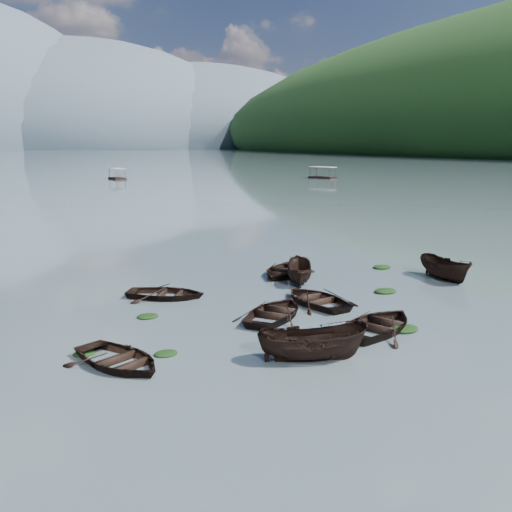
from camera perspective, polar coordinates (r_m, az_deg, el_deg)
name	(u,v)px	position (r m, az deg, el deg)	size (l,w,h in m)	color
ground_plane	(398,365)	(22.36, 14.01, -10.48)	(2400.00, 2400.00, 0.00)	#526367
haze_mtn_c	(81,148)	(928.52, -17.10, 10.31)	(520.00, 520.00, 260.00)	#475666
haze_mtn_d	(192,147)	(974.62, -6.44, 10.76)	(520.00, 520.00, 220.00)	#475666
rowboat_0	(119,366)	(22.23, -13.55, -10.60)	(3.05, 4.28, 0.89)	black
rowboat_1	(275,318)	(27.22, 1.95, -6.18)	(3.20, 4.49, 0.93)	black
rowboat_2	(312,360)	(22.22, 5.66, -10.34)	(1.60, 4.25, 1.64)	black
rowboat_3	(316,304)	(29.65, 6.05, -4.76)	(3.18, 4.46, 0.92)	black
rowboat_4	(379,331)	(25.93, 12.21, -7.33)	(3.40, 4.76, 0.99)	black
rowboat_5	(445,279)	(36.48, 18.35, -2.23)	(1.60, 4.24, 1.64)	black
rowboat_6	(166,298)	(30.95, -9.01, -4.15)	(3.02, 4.23, 0.88)	black
rowboat_7	(284,275)	(35.82, 2.79, -1.90)	(3.24, 4.54, 0.94)	black
rowboat_8	(299,282)	(34.07, 4.30, -2.61)	(1.44, 3.84, 1.48)	black
weed_clump_0	(290,355)	(22.64, 3.44, -9.88)	(1.14, 0.93, 0.25)	black
weed_clump_1	(166,355)	(22.93, -9.01, -9.72)	(0.95, 0.76, 0.21)	black
weed_clump_2	(404,331)	(26.24, 14.60, -7.22)	(1.33, 1.06, 0.29)	black
weed_clump_3	(339,310)	(28.69, 8.29, -5.37)	(0.95, 0.81, 0.21)	black
weed_clump_4	(385,292)	(32.46, 12.81, -3.56)	(1.31, 1.04, 0.27)	black
weed_clump_5	(84,354)	(23.67, -16.78, -9.40)	(0.90, 0.73, 0.19)	black
weed_clump_6	(148,317)	(27.74, -10.77, -6.04)	(1.04, 0.86, 0.22)	black
weed_clump_7	(382,268)	(38.56, 12.47, -1.20)	(1.25, 1.00, 0.27)	black
pontoon_centre	(117,179)	(133.07, -13.69, 7.47)	(2.55, 6.11, 2.34)	black
pontoon_right	(323,178)	(133.53, 6.68, 7.72)	(2.76, 6.62, 2.54)	black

